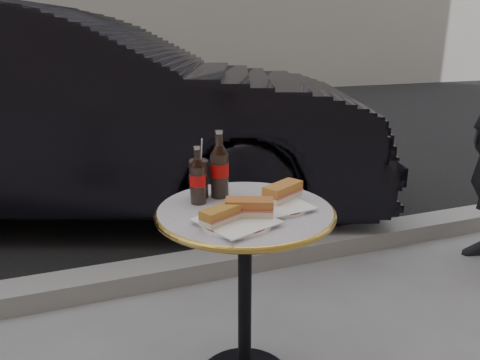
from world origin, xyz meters
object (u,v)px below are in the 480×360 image
object	(u,v)px
plate_right	(279,207)
parked_car	(67,112)
bistro_table	(245,302)
plate_left	(237,223)
cola_bottle_left	(198,175)
cola_bottle_right	(219,164)
cola_glass	(199,179)

from	to	relation	value
plate_right	parked_car	world-z (taller)	parked_car
bistro_table	plate_left	bearing A→B (deg)	-121.53
plate_left	cola_bottle_left	xyz separation A→B (m)	(-0.06, 0.23, 0.10)
bistro_table	cola_bottle_right	size ratio (longest dim) A/B	2.96
cola_bottle_left	parked_car	distance (m)	2.20
plate_right	cola_bottle_left	distance (m)	0.30
bistro_table	parked_car	bearing A→B (deg)	103.38
bistro_table	parked_car	world-z (taller)	parked_car
bistro_table	plate_left	distance (m)	0.40
bistro_table	cola_bottle_left	distance (m)	0.50
cola_bottle_left	cola_glass	world-z (taller)	cola_bottle_left
bistro_table	cola_glass	size ratio (longest dim) A/B	5.14
parked_car	cola_bottle_right	bearing A→B (deg)	-146.56
cola_glass	parked_car	distance (m)	2.14
cola_glass	parked_car	xyz separation A→B (m)	(-0.42, 2.10, -0.05)
plate_right	cola_glass	world-z (taller)	cola_glass
parked_car	plate_left	bearing A→B (deg)	-148.79
cola_bottle_left	cola_bottle_right	bearing A→B (deg)	23.29
plate_left	cola_bottle_right	world-z (taller)	cola_bottle_right
plate_right	cola_bottle_right	size ratio (longest dim) A/B	0.81
plate_left	plate_right	xyz separation A→B (m)	(0.19, 0.09, -0.00)
cola_bottle_left	cola_bottle_right	size ratio (longest dim) A/B	0.83
cola_bottle_left	cola_bottle_right	distance (m)	0.10
plate_left	cola_bottle_left	size ratio (longest dim) A/B	1.08
plate_left	cola_bottle_right	bearing A→B (deg)	82.98
cola_bottle_right	cola_glass	world-z (taller)	cola_bottle_right
parked_car	bistro_table	bearing A→B (deg)	-146.36
plate_right	bistro_table	bearing A→B (deg)	160.12
plate_left	cola_bottle_right	size ratio (longest dim) A/B	0.90
plate_left	cola_glass	xyz separation A→B (m)	(-0.04, 0.29, 0.07)
cola_bottle_left	cola_glass	xyz separation A→B (m)	(0.02, 0.06, -0.03)
cola_bottle_right	plate_right	bearing A→B (deg)	-50.85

